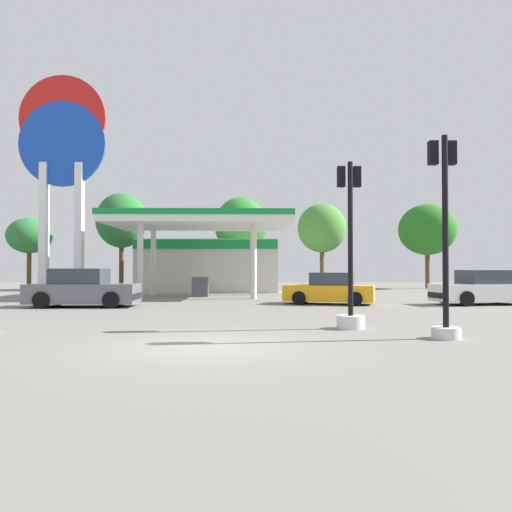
{
  "coord_description": "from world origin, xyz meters",
  "views": [
    {
      "loc": [
        0.81,
        -10.97,
        1.69
      ],
      "look_at": [
        1.36,
        14.0,
        2.22
      ],
      "focal_mm": 35.95,
      "sensor_mm": 36.0,
      "label": 1
    }
  ],
  "objects_px": {
    "tree_1": "(122,221)",
    "tree_4": "(427,230)",
    "tree_2": "(241,226)",
    "car_0": "(83,289)",
    "tree_0": "(29,236)",
    "traffic_signal_1": "(350,275)",
    "tree_3": "(322,228)",
    "traffic_signal_2": "(445,256)",
    "station_pole_sign": "(62,155)",
    "car_2": "(483,289)",
    "car_1": "(330,290)"
  },
  "relations": [
    {
      "from": "tree_1",
      "to": "tree_4",
      "type": "height_order",
      "value": "tree_1"
    },
    {
      "from": "tree_4",
      "to": "tree_3",
      "type": "bearing_deg",
      "value": -167.06
    },
    {
      "from": "traffic_signal_2",
      "to": "tree_1",
      "type": "distance_m",
      "value": 29.84
    },
    {
      "from": "car_2",
      "to": "tree_1",
      "type": "bearing_deg",
      "value": 141.94
    },
    {
      "from": "car_2",
      "to": "tree_4",
      "type": "bearing_deg",
      "value": 77.96
    },
    {
      "from": "tree_0",
      "to": "tree_4",
      "type": "distance_m",
      "value": 30.08
    },
    {
      "from": "car_2",
      "to": "tree_0",
      "type": "relative_size",
      "value": 0.86
    },
    {
      "from": "car_0",
      "to": "traffic_signal_2",
      "type": "distance_m",
      "value": 15.19
    },
    {
      "from": "station_pole_sign",
      "to": "tree_4",
      "type": "bearing_deg",
      "value": 25.03
    },
    {
      "from": "station_pole_sign",
      "to": "tree_4",
      "type": "height_order",
      "value": "station_pole_sign"
    },
    {
      "from": "station_pole_sign",
      "to": "tree_3",
      "type": "bearing_deg",
      "value": 30.79
    },
    {
      "from": "car_2",
      "to": "car_0",
      "type": "bearing_deg",
      "value": -176.99
    },
    {
      "from": "car_1",
      "to": "tree_4",
      "type": "height_order",
      "value": "tree_4"
    },
    {
      "from": "car_0",
      "to": "traffic_signal_1",
      "type": "xyz_separation_m",
      "value": [
        9.73,
        -7.78,
        0.73
      ]
    },
    {
      "from": "station_pole_sign",
      "to": "traffic_signal_2",
      "type": "distance_m",
      "value": 22.75
    },
    {
      "from": "traffic_signal_2",
      "to": "tree_0",
      "type": "distance_m",
      "value": 32.95
    },
    {
      "from": "traffic_signal_2",
      "to": "tree_2",
      "type": "xyz_separation_m",
      "value": [
        -5.05,
        26.28,
        2.84
      ]
    },
    {
      "from": "car_1",
      "to": "tree_1",
      "type": "bearing_deg",
      "value": 130.8
    },
    {
      "from": "car_1",
      "to": "car_2",
      "type": "relative_size",
      "value": 0.95
    },
    {
      "from": "car_0",
      "to": "tree_4",
      "type": "distance_m",
      "value": 27.89
    },
    {
      "from": "tree_2",
      "to": "tree_4",
      "type": "xyz_separation_m",
      "value": [
        14.58,
        1.33,
        -0.2
      ]
    },
    {
      "from": "station_pole_sign",
      "to": "tree_4",
      "type": "xyz_separation_m",
      "value": [
        24.31,
        11.35,
        -3.25
      ]
    },
    {
      "from": "traffic_signal_2",
      "to": "tree_1",
      "type": "bearing_deg",
      "value": 117.94
    },
    {
      "from": "car_2",
      "to": "tree_0",
      "type": "xyz_separation_m",
      "value": [
        -26.4,
        15.04,
        3.25
      ]
    },
    {
      "from": "car_1",
      "to": "traffic_signal_1",
      "type": "height_order",
      "value": "traffic_signal_1"
    },
    {
      "from": "car_0",
      "to": "tree_0",
      "type": "relative_size",
      "value": 0.86
    },
    {
      "from": "car_0",
      "to": "tree_0",
      "type": "distance_m",
      "value": 18.56
    },
    {
      "from": "tree_4",
      "to": "traffic_signal_1",
      "type": "bearing_deg",
      "value": -113.91
    },
    {
      "from": "car_0",
      "to": "traffic_signal_2",
      "type": "bearing_deg",
      "value": -40.2
    },
    {
      "from": "car_2",
      "to": "tree_0",
      "type": "height_order",
      "value": "tree_0"
    },
    {
      "from": "car_0",
      "to": "tree_0",
      "type": "xyz_separation_m",
      "value": [
        -8.92,
        15.95,
        3.21
      ]
    },
    {
      "from": "traffic_signal_2",
      "to": "tree_4",
      "type": "xyz_separation_m",
      "value": [
        9.52,
        27.61,
        2.64
      ]
    },
    {
      "from": "tree_0",
      "to": "tree_2",
      "type": "xyz_separation_m",
      "value": [
        15.44,
        0.55,
        0.83
      ]
    },
    {
      "from": "tree_1",
      "to": "car_1",
      "type": "bearing_deg",
      "value": -49.2
    },
    {
      "from": "tree_1",
      "to": "tree_2",
      "type": "height_order",
      "value": "tree_1"
    },
    {
      "from": "car_1",
      "to": "car_2",
      "type": "distance_m",
      "value": 6.81
    },
    {
      "from": "tree_2",
      "to": "tree_3",
      "type": "bearing_deg",
      "value": -5.99
    },
    {
      "from": "car_0",
      "to": "tree_4",
      "type": "xyz_separation_m",
      "value": [
        21.09,
        17.83,
        3.85
      ]
    },
    {
      "from": "tree_0",
      "to": "tree_3",
      "type": "bearing_deg",
      "value": -0.23
    },
    {
      "from": "traffic_signal_1",
      "to": "tree_1",
      "type": "xyz_separation_m",
      "value": [
        -12.07,
        24.22,
        3.64
      ]
    },
    {
      "from": "tree_0",
      "to": "tree_2",
      "type": "bearing_deg",
      "value": 2.03
    },
    {
      "from": "tree_0",
      "to": "car_2",
      "type": "bearing_deg",
      "value": -29.66
    },
    {
      "from": "car_1",
      "to": "car_2",
      "type": "xyz_separation_m",
      "value": [
        6.79,
        -0.43,
        0.05
      ]
    },
    {
      "from": "car_1",
      "to": "tree_0",
      "type": "relative_size",
      "value": 0.82
    },
    {
      "from": "car_1",
      "to": "tree_0",
      "type": "bearing_deg",
      "value": 143.32
    },
    {
      "from": "traffic_signal_1",
      "to": "tree_0",
      "type": "height_order",
      "value": "tree_0"
    },
    {
      "from": "car_0",
      "to": "tree_1",
      "type": "xyz_separation_m",
      "value": [
        -2.33,
        16.43,
        4.38
      ]
    },
    {
      "from": "tree_3",
      "to": "tree_4",
      "type": "xyz_separation_m",
      "value": [
        8.55,
        1.96,
        0.05
      ]
    },
    {
      "from": "traffic_signal_2",
      "to": "car_2",
      "type": "bearing_deg",
      "value": 61.06
    },
    {
      "from": "tree_0",
      "to": "tree_1",
      "type": "height_order",
      "value": "tree_1"
    }
  ]
}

